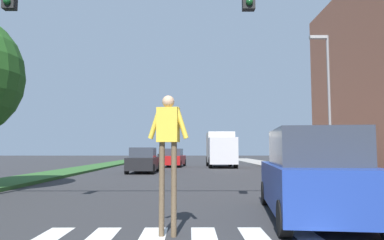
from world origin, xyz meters
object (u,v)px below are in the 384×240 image
object	(u,v)px
suv_crossing	(313,176)
truck_box_delivery	(221,149)
sedan_far_horizon	(165,156)
street_lamp_right	(327,92)
sedan_distant	(173,158)
traffic_light_gantry	(10,22)
pedestrian_performer	(168,141)
sedan_midblock	(143,161)

from	to	relation	value
suv_crossing	truck_box_delivery	world-z (taller)	truck_box_delivery
suv_crossing	sedan_far_horizon	distance (m)	39.73
street_lamp_right	sedan_distant	world-z (taller)	street_lamp_right
street_lamp_right	sedan_distant	size ratio (longest dim) A/B	1.69
traffic_light_gantry	pedestrian_performer	xyz separation A→B (m)	(3.69, -1.53, -2.74)
sedan_far_horizon	truck_box_delivery	bearing A→B (deg)	-68.58
traffic_light_gantry	street_lamp_right	distance (m)	15.71
sedan_distant	sedan_far_horizon	size ratio (longest dim) A/B	1.01
traffic_light_gantry	sedan_midblock	xyz separation A→B (m)	(0.99, 16.12, -3.63)
pedestrian_performer	truck_box_delivery	size ratio (longest dim) A/B	0.40
sedan_midblock	pedestrian_performer	bearing A→B (deg)	-81.30
traffic_light_gantry	sedan_distant	bearing A→B (deg)	83.97
pedestrian_performer	sedan_far_horizon	size ratio (longest dim) A/B	0.57
traffic_light_gantry	suv_crossing	size ratio (longest dim) A/B	2.09
sedan_distant	sedan_far_horizon	xyz separation A→B (m)	(-1.73, 14.69, 0.02)
traffic_light_gantry	sedan_midblock	size ratio (longest dim) A/B	2.42
sedan_far_horizon	suv_crossing	bearing A→B (deg)	-81.41
sedan_distant	traffic_light_gantry	bearing A→B (deg)	-96.03
pedestrian_performer	sedan_midblock	world-z (taller)	pedestrian_performer
sedan_far_horizon	sedan_midblock	bearing A→B (deg)	-89.72
sedan_midblock	sedan_far_horizon	bearing A→B (deg)	90.28
pedestrian_performer	sedan_distant	bearing A→B (deg)	92.37
sedan_far_horizon	sedan_distant	bearing A→B (deg)	-83.28
traffic_light_gantry	truck_box_delivery	bearing A→B (deg)	74.16
sedan_far_horizon	truck_box_delivery	size ratio (longest dim) A/B	0.71
sedan_distant	truck_box_delivery	size ratio (longest dim) A/B	0.72
pedestrian_performer	sedan_midblock	bearing A→B (deg)	98.70
pedestrian_performer	truck_box_delivery	distance (m)	25.84
truck_box_delivery	sedan_midblock	bearing A→B (deg)	-126.20
pedestrian_performer	suv_crossing	xyz separation A→B (m)	(3.12, 1.59, -0.73)
pedestrian_performer	sedan_far_horizon	distance (m)	40.98
traffic_light_gantry	street_lamp_right	xyz separation A→B (m)	(11.37, 10.84, 0.19)
street_lamp_right	suv_crossing	bearing A→B (deg)	-112.97
sedan_distant	sedan_far_horizon	distance (m)	14.80
pedestrian_performer	sedan_far_horizon	world-z (taller)	pedestrian_performer
street_lamp_right	sedan_distant	xyz separation A→B (m)	(-8.77, 13.81, -3.83)
truck_box_delivery	traffic_light_gantry	bearing A→B (deg)	-105.84
sedan_distant	truck_box_delivery	world-z (taller)	truck_box_delivery
suv_crossing	pedestrian_performer	bearing A→B (deg)	-153.00
traffic_light_gantry	sedan_distant	world-z (taller)	traffic_light_gantry
suv_crossing	sedan_far_horizon	size ratio (longest dim) A/B	1.10
street_lamp_right	suv_crossing	distance (m)	12.27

